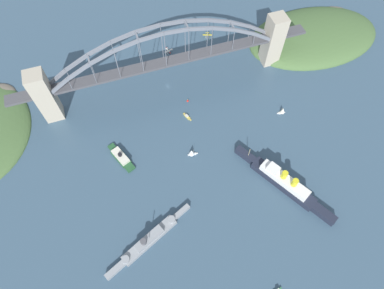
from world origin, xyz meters
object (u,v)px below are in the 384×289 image
(harbor_arch_bridge, at_px, (165,64))
(seaplane_taxiing_near_bridge, at_px, (168,51))
(small_boat_5, at_px, (187,116))
(harbor_ferry_steamer, at_px, (121,157))
(naval_cruiser, at_px, (149,240))
(seaplane_second_in_formation, at_px, (207,35))
(ocean_liner, at_px, (284,182))
(small_boat_1, at_px, (283,111))
(channel_marker_buoy, at_px, (188,100))
(small_boat_4, at_px, (192,152))

(harbor_arch_bridge, distance_m, seaplane_taxiing_near_bridge, 56.17)
(seaplane_taxiing_near_bridge, distance_m, small_boat_5, 89.85)
(harbor_ferry_steamer, relative_size, small_boat_5, 3.12)
(seaplane_taxiing_near_bridge, relative_size, small_boat_5, 0.91)
(harbor_arch_bridge, xyz_separation_m, naval_cruiser, (58.66, 147.76, -28.06))
(seaplane_second_in_formation, bearing_deg, ocean_liner, 89.43)
(harbor_ferry_steamer, bearing_deg, small_boat_5, -161.04)
(small_boat_1, bearing_deg, channel_marker_buoy, -27.73)
(ocean_liner, relative_size, naval_cruiser, 1.19)
(harbor_arch_bridge, xyz_separation_m, small_boat_1, (-96.45, 68.71, -27.50))
(naval_cruiser, height_order, small_boat_4, naval_cruiser)
(ocean_liner, height_order, seaplane_taxiing_near_bridge, ocean_liner)
(small_boat_4, bearing_deg, naval_cruiser, 48.16)
(harbor_arch_bridge, distance_m, naval_cruiser, 161.43)
(small_boat_5, bearing_deg, harbor_ferry_steamer, 18.96)
(ocean_liner, height_order, small_boat_4, ocean_liner)
(seaplane_second_in_formation, bearing_deg, channel_marker_buoy, 58.07)
(seaplane_taxiing_near_bridge, distance_m, small_boat_1, 140.91)
(small_boat_5, bearing_deg, seaplane_taxiing_near_bridge, -94.81)
(seaplane_taxiing_near_bridge, xyz_separation_m, seaplane_second_in_formation, (-49.74, -10.06, -0.15))
(seaplane_second_in_formation, bearing_deg, small_boat_4, 64.72)
(ocean_liner, bearing_deg, harbor_ferry_steamer, -29.14)
(harbor_arch_bridge, distance_m, small_boat_4, 88.99)
(harbor_ferry_steamer, relative_size, small_boat_1, 4.11)
(ocean_liner, relative_size, small_boat_5, 8.33)
(channel_marker_buoy, bearing_deg, seaplane_second_in_formation, -121.93)
(channel_marker_buoy, bearing_deg, harbor_arch_bridge, -61.51)
(small_boat_1, bearing_deg, small_boat_4, 9.20)
(small_boat_1, relative_size, small_boat_4, 0.89)
(ocean_liner, height_order, naval_cruiser, ocean_liner)
(naval_cruiser, bearing_deg, harbor_arch_bridge, -111.65)
(harbor_ferry_steamer, height_order, seaplane_taxiing_near_bridge, harbor_ferry_steamer)
(naval_cruiser, height_order, seaplane_taxiing_near_bridge, naval_cruiser)
(small_boat_4, bearing_deg, small_boat_5, -102.55)
(small_boat_5, bearing_deg, harbor_arch_bridge, -80.93)
(ocean_liner, distance_m, seaplane_taxiing_near_bridge, 190.02)
(harbor_arch_bridge, bearing_deg, small_boat_5, 99.07)
(ocean_liner, distance_m, naval_cruiser, 121.40)
(small_boat_4, bearing_deg, harbor_arch_bridge, -91.48)
(seaplane_taxiing_near_bridge, bearing_deg, harbor_arch_bridge, 72.47)
(seaplane_second_in_formation, distance_m, channel_marker_buoy, 95.63)
(small_boat_4, distance_m, channel_marker_buoy, 61.65)
(seaplane_second_in_formation, height_order, small_boat_1, small_boat_1)
(ocean_liner, xyz_separation_m, naval_cruiser, (120.98, 9.80, -2.59))
(channel_marker_buoy, bearing_deg, small_boat_5, 69.99)
(harbor_ferry_steamer, relative_size, seaplane_second_in_formation, 3.18)
(seaplane_second_in_formation, relative_size, small_boat_4, 1.15)
(channel_marker_buoy, bearing_deg, ocean_liner, 113.34)
(channel_marker_buoy, bearing_deg, small_boat_1, 152.27)
(harbor_ferry_steamer, distance_m, seaplane_taxiing_near_bridge, 137.90)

